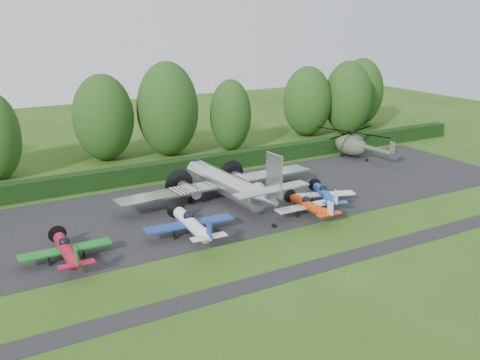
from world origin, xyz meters
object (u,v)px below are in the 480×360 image
light_plane_red (67,250)px  sign_board (371,140)px  light_plane_blue (324,194)px  transport_plane (226,184)px  light_plane_orange (309,206)px  light_plane_white (192,224)px  helicopter (351,143)px

light_plane_red → sign_board: 49.01m
light_plane_red → light_plane_blue: bearing=1.7°
transport_plane → light_plane_orange: transport_plane is taller
light_plane_orange → sign_board: 29.73m
light_plane_red → light_plane_orange: (22.21, -1.09, -0.08)m
sign_board → light_plane_red: bearing=-156.3°
sign_board → light_plane_blue: bearing=-138.7°
light_plane_orange → light_plane_blue: (3.36, 1.95, 0.00)m
light_plane_red → light_plane_orange: light_plane_red is taller
light_plane_white → light_plane_orange: bearing=-7.4°
transport_plane → light_plane_white: bearing=-133.0°
light_plane_red → sign_board: size_ratio=2.48×
light_plane_red → helicopter: helicopter is taller
light_plane_white → sign_board: size_ratio=2.79×
light_plane_red → light_plane_white: size_ratio=0.89×
light_plane_white → light_plane_red: bearing=175.6°
light_plane_blue → helicopter: (14.48, 12.82, 0.83)m
light_plane_white → helicopter: bearing=22.0°
transport_plane → light_plane_red: (-17.21, -6.22, -0.86)m
transport_plane → sign_board: bearing=23.2°
light_plane_orange → helicopter: 23.18m
transport_plane → light_plane_blue: bearing=-29.1°
light_plane_orange → helicopter: helicopter is taller
light_plane_blue → sign_board: 25.87m
light_plane_orange → light_plane_white: bearing=174.6°
transport_plane → light_plane_red: bearing=-156.6°
light_plane_red → light_plane_white: light_plane_white is taller
helicopter → transport_plane: bearing=-156.7°
light_plane_white → light_plane_blue: size_ratio=1.21×
light_plane_orange → sign_board: light_plane_orange is taller
light_plane_red → helicopter: size_ratio=0.58×
light_plane_red → light_plane_blue: 25.59m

